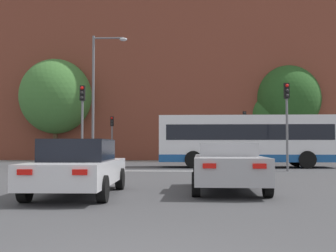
% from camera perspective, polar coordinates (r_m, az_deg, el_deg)
% --- Properties ---
extents(stop_line_strip, '(8.15, 0.30, 0.01)m').
position_cam_1_polar(stop_line_strip, '(21.71, 1.03, -6.11)').
color(stop_line_strip, silver).
rests_on(stop_line_strip, ground_plane).
extents(far_pavement, '(69.05, 2.50, 0.01)m').
position_cam_1_polar(far_pavement, '(34.23, 1.66, -4.82)').
color(far_pavement, gray).
rests_on(far_pavement, ground_plane).
extents(brick_civic_building, '(33.92, 11.82, 27.37)m').
position_cam_1_polar(brick_civic_building, '(43.33, 0.78, 9.27)').
color(brick_civic_building, brown).
rests_on(brick_civic_building, ground_plane).
extents(car_saloon_left, '(2.13, 4.81, 1.49)m').
position_cam_1_polar(car_saloon_left, '(11.55, -12.01, -5.43)').
color(car_saloon_left, silver).
rests_on(car_saloon_left, ground_plane).
extents(car_roadster_right, '(2.14, 4.50, 1.39)m').
position_cam_1_polar(car_roadster_right, '(12.38, 8.13, -5.47)').
color(car_roadster_right, '#9E9EA3').
rests_on(car_roadster_right, ground_plane).
extents(bus_crossing_lead, '(10.48, 2.72, 3.08)m').
position_cam_1_polar(bus_crossing_lead, '(25.82, 10.61, -1.85)').
color(bus_crossing_lead, silver).
rests_on(bus_crossing_lead, ground_plane).
extents(traffic_light_near_right, '(0.26, 0.31, 4.52)m').
position_cam_1_polar(traffic_light_near_right, '(22.36, 15.81, 1.81)').
color(traffic_light_near_right, slate).
rests_on(traffic_light_near_right, ground_plane).
extents(traffic_light_far_left, '(0.26, 0.31, 3.66)m').
position_cam_1_polar(traffic_light_far_left, '(34.48, -7.60, -0.65)').
color(traffic_light_far_left, slate).
rests_on(traffic_light_far_left, ground_plane).
extents(traffic_light_far_right, '(0.26, 0.31, 3.98)m').
position_cam_1_polar(traffic_light_far_right, '(33.50, 10.34, -0.24)').
color(traffic_light_far_right, slate).
rests_on(traffic_light_far_right, ground_plane).
extents(traffic_light_near_left, '(0.26, 0.31, 4.48)m').
position_cam_1_polar(traffic_light_near_left, '(22.65, -11.54, 1.66)').
color(traffic_light_near_left, slate).
rests_on(traffic_light_near_left, ground_plane).
extents(street_lamp_junction, '(2.25, 0.36, 8.33)m').
position_cam_1_polar(street_lamp_junction, '(27.27, -9.38, 5.19)').
color(street_lamp_junction, slate).
rests_on(street_lamp_junction, ground_plane).
extents(pedestrian_waiting, '(0.44, 0.30, 1.69)m').
position_cam_1_polar(pedestrian_waiting, '(34.44, -11.14, -3.12)').
color(pedestrian_waiting, black).
rests_on(pedestrian_waiting, ground_plane).
extents(tree_by_building, '(4.32, 4.32, 6.15)m').
position_cam_1_polar(tree_by_building, '(38.55, 13.92, 1.26)').
color(tree_by_building, '#4C3823').
rests_on(tree_by_building, ground_plane).
extents(tree_kerbside, '(6.19, 6.19, 8.81)m').
position_cam_1_polar(tree_kerbside, '(37.97, -14.95, 3.88)').
color(tree_kerbside, '#4C3823').
rests_on(tree_kerbside, ground_plane).
extents(tree_distant, '(5.66, 5.66, 8.34)m').
position_cam_1_polar(tree_distant, '(38.52, 15.90, 3.51)').
color(tree_distant, '#4C3823').
rests_on(tree_distant, ground_plane).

